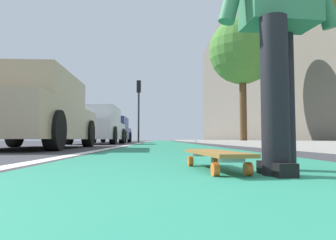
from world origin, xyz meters
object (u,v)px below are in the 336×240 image
at_px(skateboard, 215,155).
at_px(traffic_light, 139,99).
at_px(parked_car_near, 30,113).
at_px(skater_person, 279,6).
at_px(parked_car_mid, 98,126).
at_px(parked_car_far, 113,130).
at_px(street_tree_mid, 242,51).

xyz_separation_m(skateboard, traffic_light, (19.04, 1.74, 2.77)).
relative_size(skateboard, parked_car_near, 0.19).
bearing_deg(skateboard, skater_person, -113.41).
distance_m(skater_person, parked_car_near, 5.74).
xyz_separation_m(parked_car_mid, parked_car_far, (5.79, 0.26, 0.00)).
relative_size(skateboard, traffic_light, 0.21).
distance_m(parked_car_near, traffic_light, 14.71).
xyz_separation_m(skateboard, parked_car_far, (16.78, 3.11, 0.63)).
distance_m(parked_car_mid, traffic_light, 8.41).
distance_m(traffic_light, street_tree_mid, 9.60).
bearing_deg(traffic_light, street_tree_mid, -149.66).
height_order(parked_car_mid, traffic_light, traffic_light).
relative_size(parked_car_near, traffic_light, 1.10).
relative_size(parked_car_far, traffic_light, 1.11).
height_order(skateboard, street_tree_mid, street_tree_mid).
bearing_deg(skateboard, parked_car_far, 10.49).
height_order(skater_person, parked_car_far, skater_person).
xyz_separation_m(parked_car_near, parked_car_mid, (6.44, -0.11, 0.00)).
relative_size(traffic_light, street_tree_mid, 0.79).
distance_m(skateboard, traffic_light, 19.32).
xyz_separation_m(parked_car_mid, traffic_light, (8.05, -1.11, 2.15)).
bearing_deg(parked_car_far, skateboard, -169.51).
xyz_separation_m(skater_person, parked_car_near, (4.70, 3.30, -0.22)).
bearing_deg(parked_car_mid, street_tree_mid, -91.86).
bearing_deg(street_tree_mid, skateboard, 164.05).
bearing_deg(parked_car_mid, parked_car_near, 179.03).
xyz_separation_m(skater_person, parked_car_mid, (11.14, 3.19, -0.22)).
height_order(skateboard, traffic_light, traffic_light).
distance_m(skateboard, parked_car_far, 17.08).
relative_size(skater_person, street_tree_mid, 0.31).
bearing_deg(traffic_light, parked_car_near, 175.20).
height_order(parked_car_mid, parked_car_far, parked_car_far).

